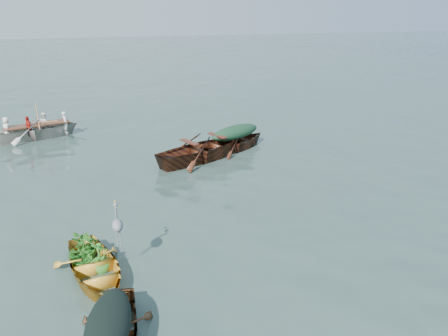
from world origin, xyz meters
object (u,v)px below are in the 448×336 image
object	(u,v)px
yellow_dinghy	(96,279)
green_tarp_boat	(235,150)
heron	(118,232)
open_wooden_boat	(204,160)
rowed_boat	(39,138)

from	to	relation	value
yellow_dinghy	green_tarp_boat	bearing A→B (deg)	40.65
heron	yellow_dinghy	bearing A→B (deg)	-174.81
open_wooden_boat	heron	world-z (taller)	heron
yellow_dinghy	heron	bearing A→B (deg)	5.19
open_wooden_boat	heron	xyz separation A→B (m)	(-3.33, -6.20, 0.89)
yellow_dinghy	heron	distance (m)	1.04
yellow_dinghy	green_tarp_boat	size ratio (longest dim) A/B	0.77
yellow_dinghy	rowed_boat	world-z (taller)	rowed_boat
yellow_dinghy	green_tarp_boat	distance (m)	8.85
heron	green_tarp_boat	bearing A→B (deg)	42.83
green_tarp_boat	yellow_dinghy	bearing A→B (deg)	115.82
yellow_dinghy	open_wooden_boat	xyz separation A→B (m)	(3.86, 6.37, 0.00)
rowed_boat	yellow_dinghy	bearing A→B (deg)	173.45
green_tarp_boat	open_wooden_boat	distance (m)	1.59
yellow_dinghy	open_wooden_boat	world-z (taller)	open_wooden_boat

